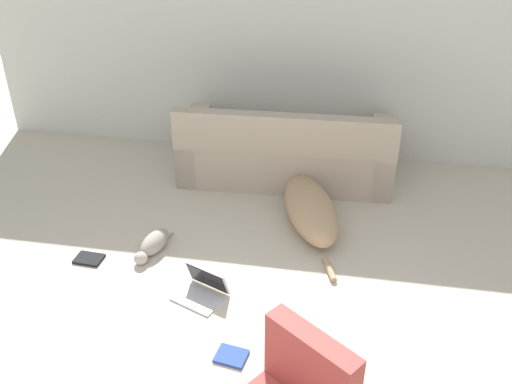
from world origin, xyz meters
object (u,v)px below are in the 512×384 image
object	(u,v)px
dog	(308,205)
cat	(153,244)
book_black	(89,259)
laptop_open	(203,287)
book_blue	(231,356)
couch	(286,153)

from	to	relation	value
dog	cat	distance (m)	1.41
cat	book_black	distance (m)	0.53
dog	laptop_open	xyz separation A→B (m)	(-0.68, -1.15, -0.09)
book_blue	dog	bearing A→B (deg)	78.73
couch	book_black	xyz separation A→B (m)	(-1.41, -1.65, -0.26)
cat	couch	bearing A→B (deg)	163.14
book_blue	book_black	distance (m)	1.60
book_blue	cat	bearing A→B (deg)	130.56
couch	dog	world-z (taller)	couch
dog	book_black	size ratio (longest dim) A/B	6.66
cat	book_blue	world-z (taller)	cat
couch	dog	size ratio (longest dim) A/B	1.37
dog	book_black	distance (m)	1.94
laptop_open	book_black	distance (m)	1.06
book_blue	book_black	size ratio (longest dim) A/B	0.98
cat	book_blue	bearing A→B (deg)	56.19
couch	cat	bearing A→B (deg)	55.69
cat	book_black	bearing A→B (deg)	-52.18
book_blue	book_black	bearing A→B (deg)	148.82
book_black	laptop_open	bearing A→B (deg)	-13.59
cat	book_black	world-z (taller)	cat
laptop_open	book_black	world-z (taller)	laptop_open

